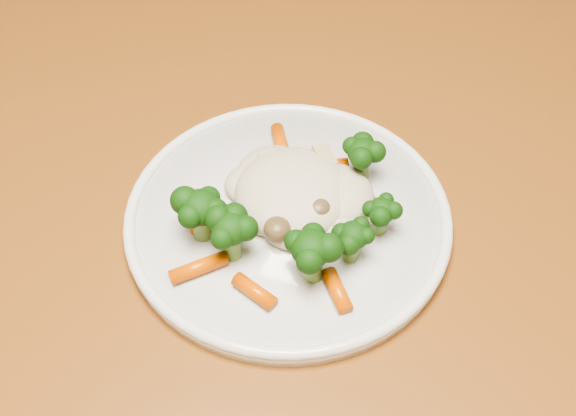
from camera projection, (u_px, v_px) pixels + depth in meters
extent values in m
plane|color=brown|center=(378.00, 414.00, 1.29)|extent=(3.00, 3.00, 0.00)
cube|color=brown|center=(246.00, 208.00, 0.64)|extent=(1.26, 1.02, 0.04)
cylinder|color=white|center=(288.00, 219.00, 0.60)|extent=(0.27, 0.27, 0.01)
ellipsoid|color=beige|center=(294.00, 184.00, 0.59)|extent=(0.12, 0.10, 0.04)
ellipsoid|color=black|center=(202.00, 218.00, 0.56)|extent=(0.05, 0.05, 0.04)
ellipsoid|color=black|center=(231.00, 238.00, 0.55)|extent=(0.05, 0.05, 0.04)
ellipsoid|color=black|center=(311.00, 259.00, 0.54)|extent=(0.05, 0.05, 0.05)
ellipsoid|color=black|center=(353.00, 243.00, 0.55)|extent=(0.04, 0.04, 0.03)
ellipsoid|color=black|center=(381.00, 218.00, 0.57)|extent=(0.04, 0.04, 0.03)
ellipsoid|color=black|center=(361.00, 161.00, 0.61)|extent=(0.04, 0.04, 0.04)
cylinder|color=#EA6005|center=(281.00, 145.00, 0.64)|extent=(0.03, 0.05, 0.01)
cylinder|color=#EA6005|center=(325.00, 166.00, 0.62)|extent=(0.04, 0.03, 0.01)
cylinder|color=#EA6005|center=(350.00, 187.00, 0.61)|extent=(0.05, 0.03, 0.01)
cylinder|color=#EA6005|center=(201.00, 213.00, 0.59)|extent=(0.02, 0.04, 0.01)
cylinder|color=#EA6005|center=(199.00, 268.00, 0.55)|extent=(0.04, 0.04, 0.01)
cylinder|color=#EA6005|center=(254.00, 291.00, 0.54)|extent=(0.04, 0.02, 0.01)
cylinder|color=#EA6005|center=(337.00, 290.00, 0.54)|extent=(0.03, 0.04, 0.01)
cylinder|color=#EA6005|center=(319.00, 196.00, 0.59)|extent=(0.01, 0.04, 0.01)
ellipsoid|color=brown|center=(299.00, 199.00, 0.58)|extent=(0.02, 0.02, 0.02)
ellipsoid|color=brown|center=(318.00, 208.00, 0.57)|extent=(0.02, 0.02, 0.02)
ellipsoid|color=brown|center=(263.00, 192.00, 0.59)|extent=(0.02, 0.02, 0.01)
ellipsoid|color=brown|center=(277.00, 228.00, 0.56)|extent=(0.02, 0.02, 0.01)
cube|color=tan|center=(297.00, 160.00, 0.61)|extent=(0.02, 0.02, 0.01)
cube|color=tan|center=(324.00, 159.00, 0.61)|extent=(0.03, 0.03, 0.01)
cube|color=tan|center=(269.00, 158.00, 0.61)|extent=(0.02, 0.02, 0.01)
cube|color=tan|center=(298.00, 167.00, 0.61)|extent=(0.03, 0.03, 0.01)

